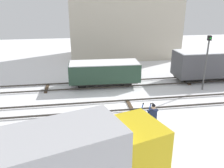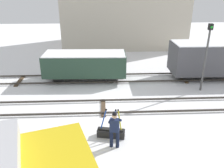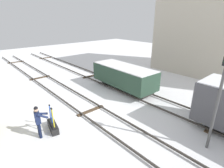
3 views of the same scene
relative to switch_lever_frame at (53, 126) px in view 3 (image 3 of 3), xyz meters
name	(u,v)px [view 3 (image 3 of 3)]	position (x,y,z in m)	size (l,w,h in m)	color
ground_plane	(91,111)	(-0.31, 2.64, -0.25)	(60.00, 60.00, 0.00)	white
track_main_line	(91,110)	(-0.31, 2.64, -0.14)	(44.00, 1.94, 0.18)	#38332D
track_siding_near	(134,92)	(-0.31, 6.83, -0.13)	(44.00, 1.94, 0.18)	#38332D
switch_lever_frame	(53,126)	(0.00, 0.00, 0.00)	(1.29, 0.59, 1.44)	black
rail_worker	(38,120)	(0.12, -0.70, 0.70)	(0.61, 0.72, 1.70)	#111831
signal_post	(219,97)	(6.03, 4.73, 2.33)	(0.24, 0.32, 4.25)	#4C4C4C
freight_car_near_switch	(124,76)	(-1.52, 6.83, 0.93)	(5.71, 2.31, 2.00)	#2D2B28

